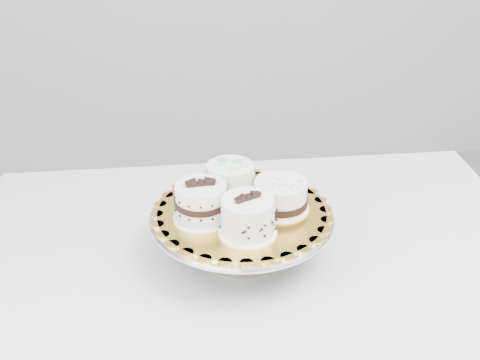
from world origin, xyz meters
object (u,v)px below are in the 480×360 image
object	(u,v)px
cake_board	(242,212)
cake_ribbon	(281,196)
table	(256,282)
cake_banded	(201,203)
cake_stand	(242,226)
cake_dots	(230,180)
cake_swirl	(248,217)

from	to	relation	value
cake_board	cake_ribbon	xyz separation A→B (m)	(0.08, -0.01, 0.03)
table	cake_banded	distance (m)	0.24
table	cake_ribbon	distance (m)	0.21
cake_ribbon	table	bearing A→B (deg)	-169.79
cake_stand	cake_banded	size ratio (longest dim) A/B	3.30
cake_banded	cake_dots	size ratio (longest dim) A/B	0.94
cake_swirl	cake_stand	bearing A→B (deg)	66.22
cake_stand	cake_ribbon	xyz separation A→B (m)	(0.08, -0.01, 0.06)
cake_dots	cake_ribbon	size ratio (longest dim) A/B	0.86
table	cake_board	xyz separation A→B (m)	(-0.03, -0.00, 0.18)
cake_stand	cake_swirl	world-z (taller)	cake_swirl
cake_stand	cake_ribbon	distance (m)	0.10
table	cake_dots	size ratio (longest dim) A/B	11.25
cake_swirl	cake_dots	world-z (taller)	cake_swirl
table	cake_dots	xyz separation A→B (m)	(-0.04, 0.06, 0.22)
cake_swirl	cake_banded	distance (m)	0.10
cake_stand	cake_board	bearing A→B (deg)	180.00
table	cake_ribbon	size ratio (longest dim) A/B	9.65
cake_swirl	cake_dots	size ratio (longest dim) A/B	1.04
cake_stand	cake_banded	distance (m)	0.10
cake_stand	cake_dots	distance (m)	0.10
cake_board	cake_ribbon	bearing A→B (deg)	-7.11
table	cake_ribbon	world-z (taller)	cake_ribbon
cake_swirl	cake_dots	bearing A→B (deg)	72.04
cake_ribbon	cake_board	bearing A→B (deg)	-162.79
cake_board	cake_ribbon	distance (m)	0.08
cake_banded	cake_ribbon	size ratio (longest dim) A/B	0.81
cake_stand	cake_ribbon	world-z (taller)	cake_ribbon
cake_stand	cake_swirl	distance (m)	0.10
table	cake_banded	world-z (taller)	cake_banded
cake_board	cake_banded	xyz separation A→B (m)	(-0.08, -0.00, 0.03)
table	cake_swirl	xyz separation A→B (m)	(-0.04, -0.08, 0.22)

